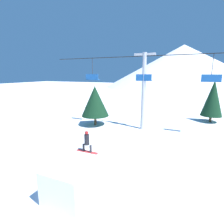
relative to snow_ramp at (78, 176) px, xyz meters
The scene contains 7 objects.
ground_plane 1.68m from the snow_ramp, ahead, with size 220.00×220.00×0.00m, color white.
mountain_ridge 87.70m from the snow_ramp, 89.09° to the left, with size 74.61×74.61×20.05m.
snow_ramp is the anchor object (origin of this frame).
snowboarder 2.00m from the snow_ramp, 93.80° to the left, with size 1.44×0.30×1.35m.
chairlift 13.50m from the snow_ramp, 87.81° to the left, with size 23.86×0.44×8.89m.
pine_tree_near 13.31m from the snow_ramp, 114.77° to the left, with size 3.51×3.51×5.08m.
pine_tree_far 21.48m from the snow_ramp, 66.85° to the left, with size 2.72×2.72×5.78m.
Camera 1 is at (3.96, -7.15, 6.60)m, focal length 28.00 mm.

